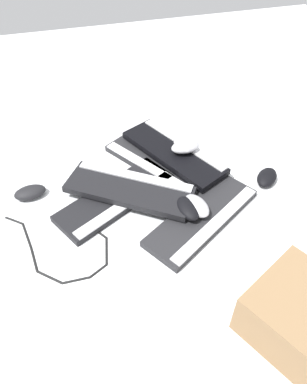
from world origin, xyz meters
TOP-DOWN VIEW (x-y plane):
  - ground_plane at (0.00, 0.00)m, footprint 3.20×3.20m
  - keyboard_0 at (0.13, 0.01)m, footprint 0.46×0.34m
  - keyboard_1 at (-0.12, 0.17)m, footprint 0.45×0.36m
  - keyboard_2 at (-0.06, -0.13)m, footprint 0.37×0.45m
  - keyboard_3 at (0.08, 0.01)m, footprint 0.45×0.37m
  - keyboard_4 at (-0.13, -0.15)m, footprint 0.33×0.46m
  - mouse_0 at (-0.16, -0.14)m, footprint 0.07×0.11m
  - mouse_1 at (-0.08, 0.15)m, footprint 0.08×0.12m
  - mouse_2 at (-0.16, -0.12)m, footprint 0.11×0.07m
  - mouse_3 at (-0.11, 0.15)m, footprint 0.09×0.12m
  - mouse_4 at (0.42, -0.09)m, footprint 0.12×0.08m
  - mouse_5 at (-0.42, 0.06)m, footprint 0.12×0.12m
  - cable_0 at (0.32, 0.14)m, footprint 0.32×0.39m

SIDE VIEW (x-z plane):
  - ground_plane at x=0.00m, z-range 0.00..0.00m
  - cable_0 at x=0.32m, z-range 0.00..0.01m
  - keyboard_0 at x=0.13m, z-range 0.00..0.03m
  - keyboard_1 at x=-0.12m, z-range 0.00..0.03m
  - keyboard_2 at x=-0.06m, z-range 0.00..0.03m
  - mouse_4 at x=0.42m, z-range 0.00..0.04m
  - mouse_5 at x=-0.42m, z-range 0.00..0.04m
  - keyboard_3 at x=0.08m, z-range 0.03..0.06m
  - keyboard_4 at x=-0.13m, z-range 0.03..0.06m
  - mouse_1 at x=-0.08m, z-range 0.03..0.07m
  - mouse_3 at x=-0.11m, z-range 0.03..0.07m
  - mouse_0 at x=-0.16m, z-range 0.06..0.10m
  - mouse_2 at x=-0.16m, z-range 0.06..0.10m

